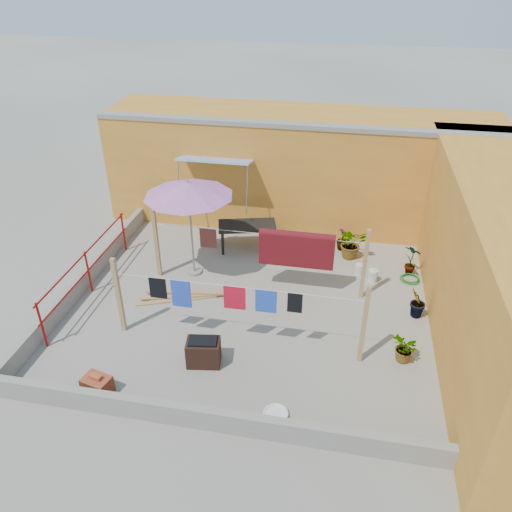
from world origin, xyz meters
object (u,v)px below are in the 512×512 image
water_jug_b (373,276)px  patio_umbrella (188,190)px  water_jug_a (359,269)px  green_hose (410,279)px  plant_back_a (351,243)px  white_basin (276,414)px  outdoor_table (247,227)px  brazier (204,352)px  brick_stack (97,385)px

water_jug_b → patio_umbrella: bearing=-174.2°
water_jug_a → patio_umbrella: bearing=-169.7°
green_hose → water_jug_b: bearing=-165.3°
water_jug_a → plant_back_a: bearing=106.8°
white_basin → outdoor_table: bearing=106.6°
white_basin → green_hose: 5.52m
brazier → water_jug_b: 4.86m
water_jug_b → outdoor_table: bearing=163.1°
outdoor_table → water_jug_b: (3.38, -1.03, -0.49)m
patio_umbrella → water_jug_a: 4.70m
plant_back_a → patio_umbrella: bearing=-158.3°
outdoor_table → water_jug_b: outdoor_table is taller
patio_umbrella → green_hose: 5.87m
patio_umbrella → water_jug_a: (4.11, 0.74, -2.15)m
water_jug_a → green_hose: size_ratio=0.62×
brazier → water_jug_a: size_ratio=2.30×
white_basin → green_hose: (2.62, 4.86, -0.01)m
brazier → white_basin: (1.60, -1.05, -0.24)m
brick_stack → brazier: brazier is taller
white_basin → water_jug_b: 4.92m
brazier → plant_back_a: bearing=59.7°
plant_back_a → white_basin: bearing=-101.1°
patio_umbrella → green_hose: (5.37, 0.69, -2.25)m
brick_stack → white_basin: (3.30, 0.09, -0.15)m
water_jug_b → white_basin: bearing=-110.1°
outdoor_table → brazier: outdoor_table is taller
white_basin → water_jug_a: (1.36, 4.91, 0.09)m
outdoor_table → plant_back_a: 2.81m
white_basin → water_jug_a: water_jug_a is taller
brick_stack → outdoor_table: bearing=74.3°
white_basin → water_jug_a: 5.09m
water_jug_b → green_hose: size_ratio=0.74×
brick_stack → brazier: 2.04m
patio_umbrella → green_hose: bearing=7.4°
outdoor_table → brazier: 4.61m
brazier → green_hose: brazier is taller
green_hose → brick_stack: bearing=-140.1°
outdoor_table → water_jug_a: size_ratio=5.45×
brazier → water_jug_b: (3.30, 3.57, -0.12)m
green_hose → brazier: bearing=-137.9°
outdoor_table → green_hose: 4.42m
brick_stack → patio_umbrella: bearing=82.7°
brick_stack → plant_back_a: 7.29m
brazier → plant_back_a: size_ratio=0.84×
water_jug_a → plant_back_a: (-0.24, 0.79, 0.28)m
brick_stack → water_jug_b: size_ratio=1.54×
water_jug_b → green_hose: bearing=14.7°
water_jug_a → green_hose: 1.27m
patio_umbrella → water_jug_a: patio_umbrella is taller
brazier → green_hose: (4.22, 3.81, -0.25)m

